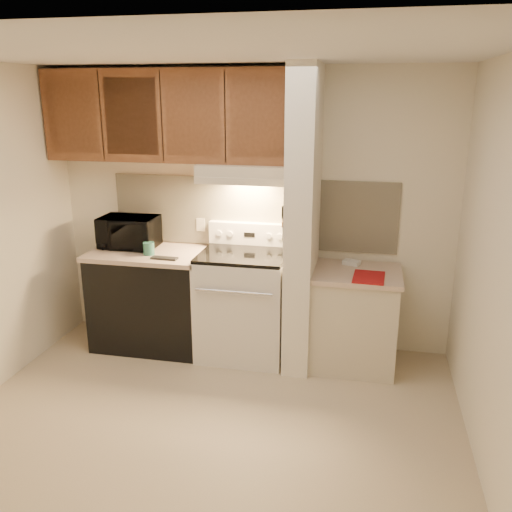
# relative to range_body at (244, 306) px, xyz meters

# --- Properties ---
(floor) EXTENTS (3.60, 3.60, 0.00)m
(floor) POSITION_rel_range_body_xyz_m (0.00, -1.16, -0.46)
(floor) COLOR #C8B596
(floor) RESTS_ON ground
(ceiling) EXTENTS (3.60, 3.60, 0.00)m
(ceiling) POSITION_rel_range_body_xyz_m (0.00, -1.16, 2.04)
(ceiling) COLOR white
(ceiling) RESTS_ON wall_back
(wall_back) EXTENTS (3.60, 2.50, 0.02)m
(wall_back) POSITION_rel_range_body_xyz_m (0.00, 0.34, 0.79)
(wall_back) COLOR #F4E9CE
(wall_back) RESTS_ON floor
(wall_right) EXTENTS (0.02, 3.00, 2.50)m
(wall_right) POSITION_rel_range_body_xyz_m (1.80, -1.16, 0.79)
(wall_right) COLOR #F4E9CE
(wall_right) RESTS_ON floor
(backsplash) EXTENTS (2.60, 0.02, 0.63)m
(backsplash) POSITION_rel_range_body_xyz_m (0.00, 0.33, 0.78)
(backsplash) COLOR beige
(backsplash) RESTS_ON wall_back
(range_body) EXTENTS (0.76, 0.65, 0.92)m
(range_body) POSITION_rel_range_body_xyz_m (0.00, 0.00, 0.00)
(range_body) COLOR silver
(range_body) RESTS_ON floor
(oven_window) EXTENTS (0.50, 0.01, 0.30)m
(oven_window) POSITION_rel_range_body_xyz_m (0.00, -0.32, 0.04)
(oven_window) COLOR black
(oven_window) RESTS_ON range_body
(oven_handle) EXTENTS (0.65, 0.02, 0.02)m
(oven_handle) POSITION_rel_range_body_xyz_m (0.00, -0.35, 0.26)
(oven_handle) COLOR silver
(oven_handle) RESTS_ON range_body
(cooktop) EXTENTS (0.74, 0.64, 0.03)m
(cooktop) POSITION_rel_range_body_xyz_m (0.00, 0.00, 0.48)
(cooktop) COLOR black
(cooktop) RESTS_ON range_body
(range_backguard) EXTENTS (0.76, 0.08, 0.20)m
(range_backguard) POSITION_rel_range_body_xyz_m (0.00, 0.28, 0.59)
(range_backguard) COLOR silver
(range_backguard) RESTS_ON range_body
(range_display) EXTENTS (0.10, 0.01, 0.04)m
(range_display) POSITION_rel_range_body_xyz_m (0.00, 0.24, 0.59)
(range_display) COLOR black
(range_display) RESTS_ON range_backguard
(range_knob_left_outer) EXTENTS (0.05, 0.02, 0.05)m
(range_knob_left_outer) POSITION_rel_range_body_xyz_m (-0.28, 0.24, 0.59)
(range_knob_left_outer) COLOR silver
(range_knob_left_outer) RESTS_ON range_backguard
(range_knob_left_inner) EXTENTS (0.05, 0.02, 0.05)m
(range_knob_left_inner) POSITION_rel_range_body_xyz_m (-0.18, 0.24, 0.59)
(range_knob_left_inner) COLOR silver
(range_knob_left_inner) RESTS_ON range_backguard
(range_knob_right_inner) EXTENTS (0.05, 0.02, 0.05)m
(range_knob_right_inner) POSITION_rel_range_body_xyz_m (0.18, 0.24, 0.59)
(range_knob_right_inner) COLOR silver
(range_knob_right_inner) RESTS_ON range_backguard
(range_knob_right_outer) EXTENTS (0.05, 0.02, 0.05)m
(range_knob_right_outer) POSITION_rel_range_body_xyz_m (0.28, 0.24, 0.59)
(range_knob_right_outer) COLOR silver
(range_knob_right_outer) RESTS_ON range_backguard
(dishwasher_front) EXTENTS (1.00, 0.63, 0.87)m
(dishwasher_front) POSITION_rel_range_body_xyz_m (-0.88, 0.01, -0.03)
(dishwasher_front) COLOR black
(dishwasher_front) RESTS_ON floor
(left_countertop) EXTENTS (1.04, 0.67, 0.04)m
(left_countertop) POSITION_rel_range_body_xyz_m (-0.88, 0.01, 0.43)
(left_countertop) COLOR #CBB09A
(left_countertop) RESTS_ON dishwasher_front
(spoon_rest) EXTENTS (0.23, 0.08, 0.02)m
(spoon_rest) POSITION_rel_range_body_xyz_m (-0.65, -0.19, 0.46)
(spoon_rest) COLOR black
(spoon_rest) RESTS_ON left_countertop
(teal_jar) EXTENTS (0.12, 0.12, 0.11)m
(teal_jar) POSITION_rel_range_body_xyz_m (-0.83, -0.09, 0.50)
(teal_jar) COLOR #2C685A
(teal_jar) RESTS_ON left_countertop
(outlet) EXTENTS (0.08, 0.01, 0.12)m
(outlet) POSITION_rel_range_body_xyz_m (-0.48, 0.32, 0.64)
(outlet) COLOR beige
(outlet) RESTS_ON backsplash
(microwave) EXTENTS (0.52, 0.35, 0.28)m
(microwave) POSITION_rel_range_body_xyz_m (-1.10, 0.11, 0.59)
(microwave) COLOR black
(microwave) RESTS_ON left_countertop
(partition_pillar) EXTENTS (0.22, 0.70, 2.50)m
(partition_pillar) POSITION_rel_range_body_xyz_m (0.51, -0.01, 0.79)
(partition_pillar) COLOR white
(partition_pillar) RESTS_ON floor
(pillar_trim) EXTENTS (0.01, 0.70, 0.04)m
(pillar_trim) POSITION_rel_range_body_xyz_m (0.39, -0.01, 0.84)
(pillar_trim) COLOR brown
(pillar_trim) RESTS_ON partition_pillar
(knife_strip) EXTENTS (0.02, 0.42, 0.04)m
(knife_strip) POSITION_rel_range_body_xyz_m (0.39, -0.06, 0.86)
(knife_strip) COLOR black
(knife_strip) RESTS_ON partition_pillar
(knife_blade_a) EXTENTS (0.01, 0.03, 0.16)m
(knife_blade_a) POSITION_rel_range_body_xyz_m (0.38, -0.20, 0.76)
(knife_blade_a) COLOR silver
(knife_blade_a) RESTS_ON knife_strip
(knife_handle_a) EXTENTS (0.02, 0.02, 0.10)m
(knife_handle_a) POSITION_rel_range_body_xyz_m (0.38, -0.22, 0.91)
(knife_handle_a) COLOR black
(knife_handle_a) RESTS_ON knife_strip
(knife_blade_b) EXTENTS (0.01, 0.04, 0.18)m
(knife_blade_b) POSITION_rel_range_body_xyz_m (0.38, -0.12, 0.75)
(knife_blade_b) COLOR silver
(knife_blade_b) RESTS_ON knife_strip
(knife_handle_b) EXTENTS (0.02, 0.02, 0.10)m
(knife_handle_b) POSITION_rel_range_body_xyz_m (0.38, -0.13, 0.91)
(knife_handle_b) COLOR black
(knife_handle_b) RESTS_ON knife_strip
(knife_blade_c) EXTENTS (0.01, 0.04, 0.20)m
(knife_blade_c) POSITION_rel_range_body_xyz_m (0.38, -0.06, 0.74)
(knife_blade_c) COLOR silver
(knife_blade_c) RESTS_ON knife_strip
(knife_handle_c) EXTENTS (0.02, 0.02, 0.10)m
(knife_handle_c) POSITION_rel_range_body_xyz_m (0.38, -0.06, 0.91)
(knife_handle_c) COLOR black
(knife_handle_c) RESTS_ON knife_strip
(knife_blade_d) EXTENTS (0.01, 0.04, 0.16)m
(knife_blade_d) POSITION_rel_range_body_xyz_m (0.38, 0.04, 0.76)
(knife_blade_d) COLOR silver
(knife_blade_d) RESTS_ON knife_strip
(knife_handle_d) EXTENTS (0.02, 0.02, 0.10)m
(knife_handle_d) POSITION_rel_range_body_xyz_m (0.38, 0.04, 0.91)
(knife_handle_d) COLOR black
(knife_handle_d) RESTS_ON knife_strip
(knife_blade_e) EXTENTS (0.01, 0.04, 0.18)m
(knife_blade_e) POSITION_rel_range_body_xyz_m (0.38, 0.11, 0.75)
(knife_blade_e) COLOR silver
(knife_blade_e) RESTS_ON knife_strip
(knife_handle_e) EXTENTS (0.02, 0.02, 0.10)m
(knife_handle_e) POSITION_rel_range_body_xyz_m (0.38, 0.10, 0.91)
(knife_handle_e) COLOR black
(knife_handle_e) RESTS_ON knife_strip
(oven_mitt) EXTENTS (0.03, 0.09, 0.22)m
(oven_mitt) POSITION_rel_range_body_xyz_m (0.38, 0.17, 0.67)
(oven_mitt) COLOR gray
(oven_mitt) RESTS_ON partition_pillar
(right_cab_base) EXTENTS (0.70, 0.60, 0.81)m
(right_cab_base) POSITION_rel_range_body_xyz_m (0.97, -0.01, -0.06)
(right_cab_base) COLOR beige
(right_cab_base) RESTS_ON floor
(right_countertop) EXTENTS (0.74, 0.64, 0.04)m
(right_countertop) POSITION_rel_range_body_xyz_m (0.97, -0.01, 0.37)
(right_countertop) COLOR #CBB09A
(right_countertop) RESTS_ON right_cab_base
(red_folder) EXTENTS (0.26, 0.35, 0.01)m
(red_folder) POSITION_rel_range_body_xyz_m (1.07, -0.16, 0.40)
(red_folder) COLOR #9E1114
(red_folder) RESTS_ON right_countertop
(white_box) EXTENTS (0.16, 0.14, 0.04)m
(white_box) POSITION_rel_range_body_xyz_m (0.92, 0.17, 0.41)
(white_box) COLOR white
(white_box) RESTS_ON right_countertop
(range_hood) EXTENTS (0.78, 0.44, 0.15)m
(range_hood) POSITION_rel_range_body_xyz_m (0.00, 0.12, 1.17)
(range_hood) COLOR beige
(range_hood) RESTS_ON upper_cabinets
(hood_lip) EXTENTS (0.78, 0.04, 0.06)m
(hood_lip) POSITION_rel_range_body_xyz_m (0.00, -0.08, 1.12)
(hood_lip) COLOR beige
(hood_lip) RESTS_ON range_hood
(upper_cabinets) EXTENTS (2.18, 0.33, 0.77)m
(upper_cabinets) POSITION_rel_range_body_xyz_m (-0.69, 0.17, 1.62)
(upper_cabinets) COLOR brown
(upper_cabinets) RESTS_ON wall_back
(cab_door_a) EXTENTS (0.46, 0.01, 0.63)m
(cab_door_a) POSITION_rel_range_body_xyz_m (-1.51, 0.01, 1.62)
(cab_door_a) COLOR brown
(cab_door_a) RESTS_ON upper_cabinets
(cab_gap_a) EXTENTS (0.01, 0.01, 0.73)m
(cab_gap_a) POSITION_rel_range_body_xyz_m (-1.23, 0.01, 1.62)
(cab_gap_a) COLOR black
(cab_gap_a) RESTS_ON upper_cabinets
(cab_door_b) EXTENTS (0.46, 0.01, 0.63)m
(cab_door_b) POSITION_rel_range_body_xyz_m (-0.96, 0.01, 1.62)
(cab_door_b) COLOR brown
(cab_door_b) RESTS_ON upper_cabinets
(cab_gap_b) EXTENTS (0.01, 0.01, 0.73)m
(cab_gap_b) POSITION_rel_range_body_xyz_m (-0.69, 0.01, 1.62)
(cab_gap_b) COLOR black
(cab_gap_b) RESTS_ON upper_cabinets
(cab_door_c) EXTENTS (0.46, 0.01, 0.63)m
(cab_door_c) POSITION_rel_range_body_xyz_m (-0.42, 0.01, 1.62)
(cab_door_c) COLOR brown
(cab_door_c) RESTS_ON upper_cabinets
(cab_gap_c) EXTENTS (0.01, 0.01, 0.73)m
(cab_gap_c) POSITION_rel_range_body_xyz_m (-0.14, 0.01, 1.62)
(cab_gap_c) COLOR black
(cab_gap_c) RESTS_ON upper_cabinets
(cab_door_d) EXTENTS (0.46, 0.01, 0.63)m
(cab_door_d) POSITION_rel_range_body_xyz_m (0.13, 0.01, 1.62)
(cab_door_d) COLOR brown
(cab_door_d) RESTS_ON upper_cabinets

